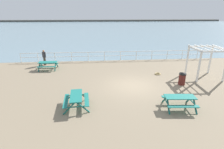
{
  "coord_description": "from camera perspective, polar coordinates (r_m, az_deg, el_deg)",
  "views": [
    {
      "loc": [
        -2.73,
        -12.67,
        5.55
      ],
      "look_at": [
        -1.62,
        0.53,
        0.8
      ],
      "focal_mm": 28.28,
      "sensor_mm": 36.0,
      "label": 1
    }
  ],
  "objects": [
    {
      "name": "visitor",
      "position": [
        20.53,
        -21.08,
        5.46
      ],
      "size": [
        0.45,
        0.38,
        1.66
      ],
      "rotation": [
        0.0,
        0.0,
        4.08
      ],
      "color": "#4C4233",
      "rests_on": "ground"
    },
    {
      "name": "rope_coil",
      "position": [
        17.03,
        14.58,
        0.25
      ],
      "size": [
        0.55,
        0.55,
        0.11
      ],
      "primitive_type": "torus",
      "color": "tan",
      "rests_on": "ground"
    },
    {
      "name": "sea_band",
      "position": [
        65.71,
        -2.49,
        14.88
      ],
      "size": [
        142.0,
        90.0,
        0.01
      ],
      "primitive_type": "cube",
      "color": "gray",
      "rests_on": "ground"
    },
    {
      "name": "lattice_pergola",
      "position": [
        17.26,
        28.25,
        5.5
      ],
      "size": [
        2.55,
        2.66,
        2.7
      ],
      "rotation": [
        0.0,
        0.0,
        -0.05
      ],
      "color": "white",
      "rests_on": "ground"
    },
    {
      "name": "distant_shoreline",
      "position": [
        108.59,
        -3.51,
        16.78
      ],
      "size": [
        142.0,
        6.0,
        1.8
      ],
      "primitive_type": "cube",
      "color": "#4C4C47",
      "rests_on": "ground"
    },
    {
      "name": "seaward_railing",
      "position": [
        21.15,
        2.75,
        6.6
      ],
      "size": [
        23.07,
        0.07,
        1.08
      ],
      "color": "white",
      "rests_on": "ground"
    },
    {
      "name": "ground_plane",
      "position": [
        14.13,
        6.75,
        -3.97
      ],
      "size": [
        30.0,
        24.0,
        0.2
      ],
      "primitive_type": "cube",
      "color": "gray"
    },
    {
      "name": "picnic_table_near_right",
      "position": [
        18.91,
        -19.99,
        3.3
      ],
      "size": [
        1.81,
        1.56,
        0.8
      ],
      "rotation": [
        0.0,
        0.0,
        -0.01
      ],
      "color": "#1E7A70",
      "rests_on": "ground"
    },
    {
      "name": "picnic_table_mid_centre",
      "position": [
        11.41,
        21.04,
        -7.48
      ],
      "size": [
        1.92,
        1.67,
        0.8
      ],
      "rotation": [
        0.0,
        0.0,
        -0.08
      ],
      "color": "#1E7A70",
      "rests_on": "ground"
    },
    {
      "name": "picnic_table_near_left",
      "position": [
        11.03,
        -11.49,
        -7.46
      ],
      "size": [
        1.66,
        1.91,
        0.8
      ],
      "rotation": [
        0.0,
        0.0,
        1.65
      ],
      "color": "#1E7A70",
      "rests_on": "ground"
    },
    {
      "name": "litter_bin",
      "position": [
        15.1,
        21.7,
        -1.34
      ],
      "size": [
        0.55,
        0.55,
        0.95
      ],
      "color": "#591E19",
      "rests_on": "ground"
    }
  ]
}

